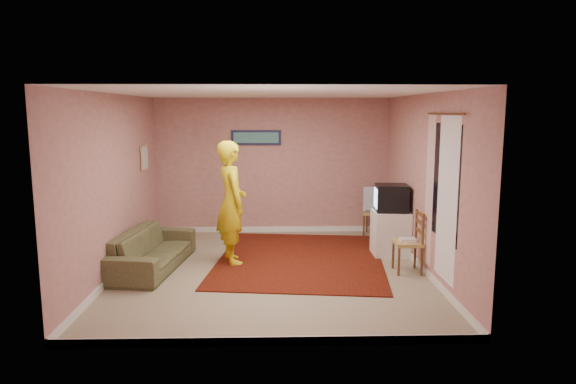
{
  "coord_description": "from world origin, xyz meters",
  "views": [
    {
      "loc": [
        0.05,
        -7.38,
        2.36
      ],
      "look_at": [
        0.26,
        0.6,
        1.09
      ],
      "focal_mm": 32.0,
      "sensor_mm": 36.0,
      "label": 1
    }
  ],
  "objects_px": {
    "crt_tv": "(391,198)",
    "chair_a": "(374,208)",
    "sofa": "(152,249)",
    "person": "(231,202)",
    "tv_cabinet": "(390,233)",
    "chair_b": "(408,235)"
  },
  "relations": [
    {
      "from": "chair_b",
      "to": "person",
      "type": "bearing_deg",
      "value": -102.7
    },
    {
      "from": "crt_tv",
      "to": "chair_b",
      "type": "bearing_deg",
      "value": -82.12
    },
    {
      "from": "sofa",
      "to": "person",
      "type": "bearing_deg",
      "value": -69.31
    },
    {
      "from": "chair_b",
      "to": "person",
      "type": "xyz_separation_m",
      "value": [
        -2.62,
        0.57,
        0.4
      ]
    },
    {
      "from": "crt_tv",
      "to": "person",
      "type": "bearing_deg",
      "value": -168.13
    },
    {
      "from": "sofa",
      "to": "person",
      "type": "relative_size",
      "value": 1.05
    },
    {
      "from": "crt_tv",
      "to": "person",
      "type": "distance_m",
      "value": 2.59
    },
    {
      "from": "chair_a",
      "to": "person",
      "type": "relative_size",
      "value": 0.26
    },
    {
      "from": "chair_a",
      "to": "tv_cabinet",
      "type": "bearing_deg",
      "value": -70.36
    },
    {
      "from": "chair_a",
      "to": "person",
      "type": "height_order",
      "value": "person"
    },
    {
      "from": "chair_b",
      "to": "person",
      "type": "distance_m",
      "value": 2.71
    },
    {
      "from": "crt_tv",
      "to": "sofa",
      "type": "distance_m",
      "value": 3.85
    },
    {
      "from": "crt_tv",
      "to": "chair_a",
      "type": "height_order",
      "value": "crt_tv"
    },
    {
      "from": "chair_a",
      "to": "person",
      "type": "xyz_separation_m",
      "value": [
        -2.58,
        -1.76,
        0.42
      ]
    },
    {
      "from": "crt_tv",
      "to": "person",
      "type": "relative_size",
      "value": 0.29
    },
    {
      "from": "tv_cabinet",
      "to": "chair_b",
      "type": "distance_m",
      "value": 0.92
    },
    {
      "from": "tv_cabinet",
      "to": "crt_tv",
      "type": "relative_size",
      "value": 1.35
    },
    {
      "from": "tv_cabinet",
      "to": "crt_tv",
      "type": "height_order",
      "value": "crt_tv"
    },
    {
      "from": "chair_a",
      "to": "crt_tv",
      "type": "bearing_deg",
      "value": -70.57
    },
    {
      "from": "crt_tv",
      "to": "chair_a",
      "type": "distance_m",
      "value": 1.48
    },
    {
      "from": "crt_tv",
      "to": "chair_a",
      "type": "bearing_deg",
      "value": 93.89
    },
    {
      "from": "sofa",
      "to": "chair_b",
      "type": "bearing_deg",
      "value": -87.14
    }
  ]
}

